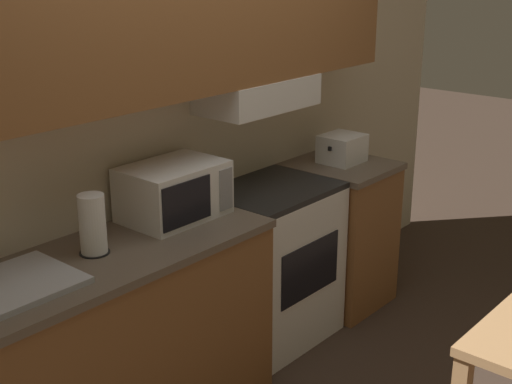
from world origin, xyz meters
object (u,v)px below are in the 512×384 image
at_px(stove_range, 271,264).
at_px(toaster, 342,148).
at_px(sink_basin, 8,286).
at_px(microwave, 174,191).
at_px(paper_towel_roll, 93,225).

bearing_deg(stove_range, toaster, -0.59).
distance_m(toaster, sink_basin, 2.20).
xyz_separation_m(stove_range, toaster, (0.64, -0.01, 0.52)).
bearing_deg(sink_basin, stove_range, 0.72).
bearing_deg(toaster, stove_range, 179.41).
xyz_separation_m(stove_range, sink_basin, (-1.55, -0.02, 0.46)).
bearing_deg(microwave, toaster, -3.40).
relative_size(microwave, sink_basin, 0.95).
height_order(microwave, toaster, microwave).
bearing_deg(paper_towel_roll, sink_basin, -175.62).
bearing_deg(stove_range, microwave, 173.78).
distance_m(microwave, toaster, 1.28).
bearing_deg(toaster, microwave, 176.60).
relative_size(stove_range, microwave, 1.89).
relative_size(stove_range, sink_basin, 1.80).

